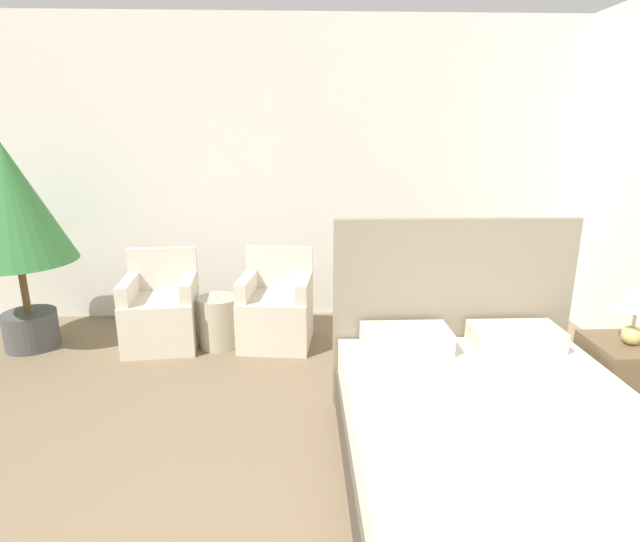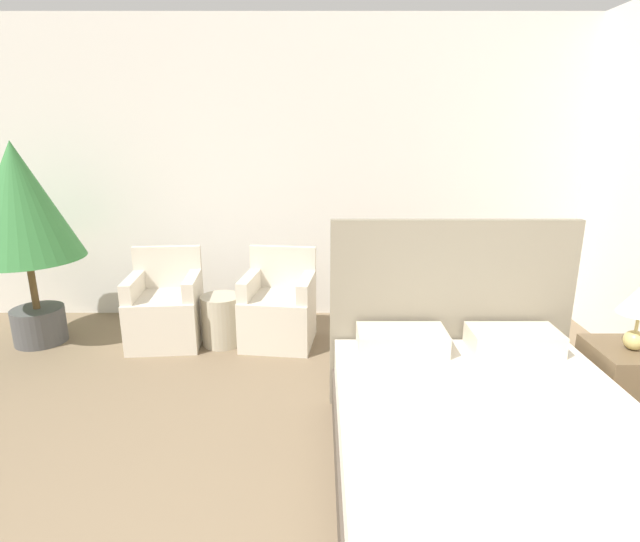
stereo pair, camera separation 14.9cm
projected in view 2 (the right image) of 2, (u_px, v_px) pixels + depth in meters
The scene contains 7 objects.
wall_back at pixel (293, 174), 4.92m from camera, with size 10.00×0.06×2.90m.
bed at pixel (494, 455), 2.52m from camera, with size 1.62×2.19×1.32m.
armchair_near_window_left at pixel (166, 312), 4.48m from camera, with size 0.66×0.62×0.84m.
armchair_near_window_right at pixel (279, 312), 4.48m from camera, with size 0.68×0.64×0.84m.
potted_palm at pixel (21, 210), 4.24m from camera, with size 0.95×0.95×1.79m.
nightstand at pixel (625, 388), 3.20m from camera, with size 0.47×0.47×0.55m.
side_table at pixel (222, 320), 4.47m from camera, with size 0.36×0.36×0.45m.
Camera 2 is at (0.27, -0.83, 1.87)m, focal length 28.00 mm.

